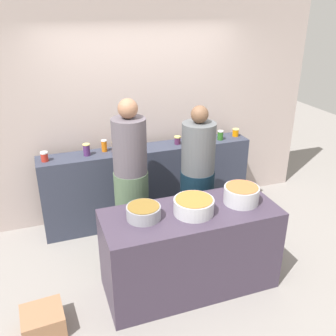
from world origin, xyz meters
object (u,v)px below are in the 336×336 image
(preserve_jar_6, at_px, (186,140))
(bread_crate, at_px, (43,321))
(preserve_jar_7, at_px, (209,134))
(preserve_jar_8, at_px, (220,135))
(preserve_jar_2, at_px, (104,146))
(cooking_pot_right, at_px, (241,195))
(cooking_pot_center, at_px, (194,206))
(preserve_jar_1, at_px, (87,150))
(preserve_jar_5, at_px, (177,140))
(preserve_jar_9, at_px, (236,132))
(cooking_pot_left, at_px, (144,212))
(cook_in_cap, at_px, (197,185))
(preserve_jar_0, at_px, (44,157))
(cook_with_tongs, at_px, (131,186))
(preserve_jar_3, at_px, (115,146))
(preserve_jar_4, at_px, (135,146))

(preserve_jar_6, relative_size, bread_crate, 0.31)
(preserve_jar_7, height_order, preserve_jar_8, preserve_jar_7)
(preserve_jar_2, distance_m, cooking_pot_right, 1.81)
(cooking_pot_center, bearing_deg, preserve_jar_6, 70.85)
(preserve_jar_1, xyz_separation_m, preserve_jar_7, (1.62, 0.05, -0.01))
(preserve_jar_5, relative_size, bread_crate, 0.29)
(preserve_jar_9, xyz_separation_m, cooking_pot_left, (-1.70, -1.38, -0.13))
(preserve_jar_9, bearing_deg, preserve_jar_5, -178.38)
(cook_in_cap, bearing_deg, preserve_jar_2, 140.40)
(preserve_jar_5, distance_m, preserve_jar_6, 0.11)
(preserve_jar_0, distance_m, preserve_jar_1, 0.48)
(preserve_jar_6, bearing_deg, cook_in_cap, -100.31)
(cooking_pot_left, xyz_separation_m, cook_in_cap, (0.83, 0.66, -0.17))
(cooking_pot_left, xyz_separation_m, bread_crate, (-1.00, -0.16, -0.83))
(cook_with_tongs, xyz_separation_m, bread_crate, (-1.07, -0.93, -0.71))
(cook_in_cap, bearing_deg, cooking_pot_right, -77.42)
(preserve_jar_8, height_order, cooking_pot_center, preserve_jar_8)
(preserve_jar_6, bearing_deg, cooking_pot_left, -125.71)
(cooking_pot_center, relative_size, cook_with_tongs, 0.21)
(preserve_jar_1, relative_size, preserve_jar_9, 1.40)
(preserve_jar_3, relative_size, preserve_jar_4, 1.00)
(preserve_jar_1, relative_size, bread_crate, 0.40)
(preserve_jar_6, relative_size, cooking_pot_left, 0.36)
(preserve_jar_7, bearing_deg, cook_with_tongs, -152.62)
(preserve_jar_2, bearing_deg, preserve_jar_6, -5.18)
(preserve_jar_9, distance_m, cooking_pot_right, 1.59)
(preserve_jar_8, distance_m, bread_crate, 3.01)
(preserve_jar_4, bearing_deg, preserve_jar_6, 1.23)
(preserve_jar_9, relative_size, cook_in_cap, 0.06)
(preserve_jar_2, distance_m, cooking_pot_center, 1.59)
(preserve_jar_9, distance_m, cooking_pot_center, 1.91)
(cook_in_cap, bearing_deg, preserve_jar_0, 157.23)
(preserve_jar_4, distance_m, preserve_jar_5, 0.58)
(preserve_jar_5, bearing_deg, preserve_jar_1, 179.95)
(preserve_jar_2, bearing_deg, preserve_jar_5, -3.80)
(preserve_jar_0, height_order, cook_in_cap, cook_in_cap)
(cooking_pot_right, bearing_deg, cook_with_tongs, 138.41)
(preserve_jar_7, relative_size, cooking_pot_center, 0.33)
(preserve_jar_7, bearing_deg, bread_crate, -145.87)
(cooking_pot_center, bearing_deg, preserve_jar_9, 49.54)
(cooking_pot_center, height_order, bread_crate, cooking_pot_center)
(preserve_jar_6, height_order, cook_with_tongs, cook_with_tongs)
(preserve_jar_2, bearing_deg, preserve_jar_1, -164.59)
(preserve_jar_6, bearing_deg, bread_crate, -142.71)
(preserve_jar_7, height_order, cook_with_tongs, cook_with_tongs)
(preserve_jar_3, xyz_separation_m, preserve_jar_8, (1.39, -0.06, 0.00))
(cooking_pot_left, relative_size, cook_in_cap, 0.19)
(preserve_jar_0, xyz_separation_m, cooking_pot_right, (1.77, -1.38, -0.12))
(preserve_jar_2, relative_size, preserve_jar_9, 1.40)
(preserve_jar_0, xyz_separation_m, preserve_jar_6, (1.73, -0.02, -0.00))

